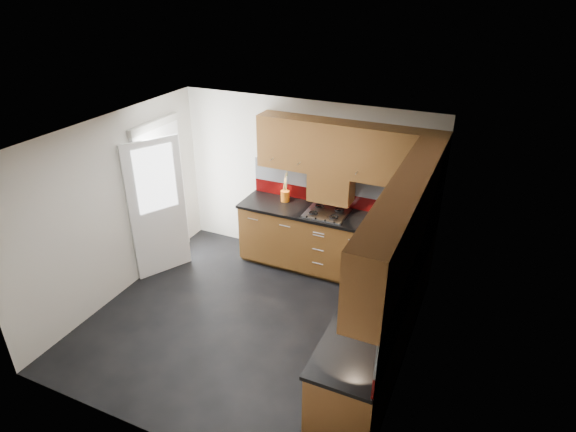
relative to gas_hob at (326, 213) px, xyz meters
The scene contains 14 objects.
room 1.63m from the gas_hob, 107.03° to the right, with size 4.00×3.80×2.64m.
base_cabinets 1.10m from the gas_hob, 50.67° to the right, with size 2.70×3.20×0.95m.
countertop 0.98m from the gas_hob, 51.77° to the right, with size 2.72×3.22×0.04m.
backsplash 1.02m from the gas_hob, 33.28° to the right, with size 2.70×3.20×0.54m.
upper_cabinets 1.36m from the gas_hob, 41.51° to the right, with size 2.50×3.20×0.72m.
extractor_hood 0.37m from the gas_hob, 90.00° to the left, with size 0.60×0.33×0.40m, color brown.
glass_cabinet 1.61m from the gas_hob, 17.76° to the right, with size 0.32×0.80×0.66m.
back_door 2.35m from the gas_hob, 162.10° to the right, with size 0.42×1.19×2.04m.
gas_hob is the anchor object (origin of this frame).
utensil_pot 0.71m from the gas_hob, 167.60° to the left, with size 0.13×0.13×0.46m.
toaster 1.31m from the gas_hob, ahead, with size 0.30×0.23×0.19m.
food_processor 1.66m from the gas_hob, 44.44° to the right, with size 0.18×0.18×0.30m.
paper_towel 1.39m from the gas_hob, 24.20° to the right, with size 0.12×0.12×0.25m, color white.
orange_cloth 1.36m from the gas_hob, 33.54° to the right, with size 0.15×0.12×0.02m, color #FA511B.
Camera 1 is at (2.40, -4.12, 3.92)m, focal length 30.00 mm.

